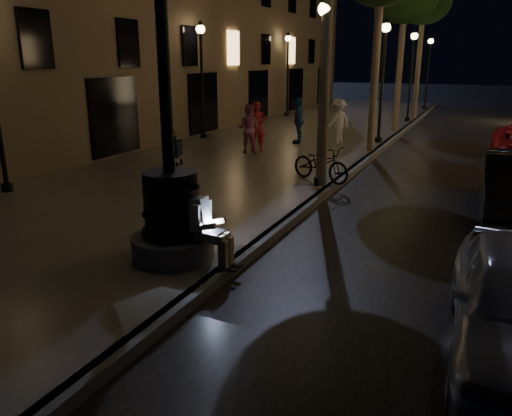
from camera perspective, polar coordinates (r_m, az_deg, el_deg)
The scene contains 19 objects.
ground at distance 20.28m, azimuth 14.01°, elevation 6.29°, with size 120.00×120.00×0.00m, color black.
cobble_lane at distance 19.97m, azimuth 22.51°, elevation 5.39°, with size 6.00×45.00×0.02m, color black.
promenade at distance 21.34m, azimuth 3.36°, elevation 7.51°, with size 8.00×45.00×0.20m, color #68645C.
curb_strip at distance 20.27m, azimuth 14.03°, elevation 6.57°, with size 0.25×45.00×0.20m, color #59595B.
fountain_lamppost at distance 8.40m, azimuth -9.72°, elevation 0.85°, with size 1.40×1.40×5.21m.
seated_man_laptop at distance 8.16m, azimuth -6.05°, elevation -1.57°, with size 1.01×0.34×1.38m.
tree_far at distance 31.04m, azimuth 18.63°, elevation 21.29°, with size 3.00×3.00×7.50m.
lamp_curb_a at distance 13.25m, azimuth 7.68°, elevation 15.50°, with size 0.36×0.36×4.81m.
lamp_curb_b at distance 21.03m, azimuth 14.35°, elevation 15.50°, with size 0.36×0.36×4.81m.
lamp_curb_c at distance 28.93m, azimuth 17.40°, elevation 15.43°, with size 0.36×0.36×4.81m.
lamp_curb_d at distance 36.87m, azimuth 19.14°, elevation 15.37°, with size 0.36×0.36×4.81m.
lamp_left_b at distance 21.66m, azimuth -6.25°, elevation 15.91°, with size 0.36×0.36×4.81m.
lamp_left_c at distance 30.70m, azimuth 3.65°, elevation 16.15°, with size 0.36×0.36×4.81m.
stroller at distance 15.97m, azimuth -9.51°, elevation 6.67°, with size 0.71×1.11×1.13m.
pedestrian_red at distance 18.48m, azimuth 0.14°, elevation 9.28°, with size 0.66×0.43×1.81m, color #B7242B.
pedestrian_pink at distance 18.22m, azimuth -0.84°, elevation 9.06°, with size 0.84×0.66×1.74m, color #C36793.
pedestrian_white at distance 20.61m, azimuth 9.38°, elevation 9.77°, with size 1.14×0.66×1.77m, color white.
pedestrian_blue at distance 20.40m, azimuth 4.90°, elevation 9.94°, with size 1.07×0.45×1.83m, color #26548D.
bicycle at distance 13.97m, azimuth 7.43°, elevation 5.06°, with size 0.66×1.89×0.99m, color black.
Camera 1 is at (3.59, -4.66, 3.46)m, focal length 35.00 mm.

